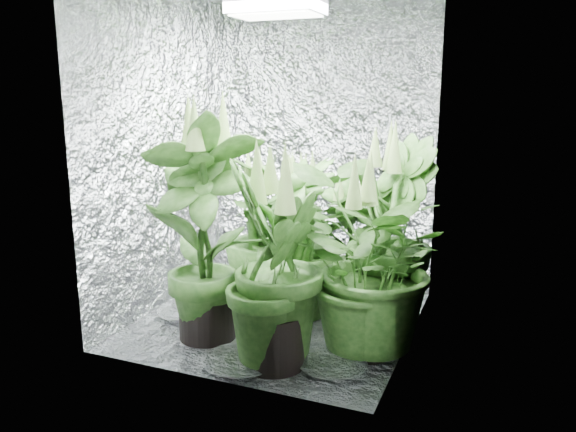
{
  "coord_description": "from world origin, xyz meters",
  "views": [
    {
      "loc": [
        1.29,
        -2.98,
        1.37
      ],
      "look_at": [
        0.07,
        0.0,
        0.66
      ],
      "focal_mm": 35.0,
      "sensor_mm": 36.0,
      "label": 1
    }
  ],
  "objects_px": {
    "plant_f": "(205,229)",
    "circulation_fan": "(382,301)",
    "plant_a": "(298,233)",
    "plant_b": "(350,239)",
    "plant_e": "(368,263)",
    "plant_g": "(273,268)",
    "grow_lamp": "(276,8)",
    "plant_c": "(390,235)",
    "plant_d": "(263,231)",
    "plant_h": "(298,240)"
  },
  "relations": [
    {
      "from": "plant_f",
      "to": "circulation_fan",
      "type": "relative_size",
      "value": 3.95
    },
    {
      "from": "plant_a",
      "to": "plant_b",
      "type": "relative_size",
      "value": 1.17
    },
    {
      "from": "plant_e",
      "to": "circulation_fan",
      "type": "height_order",
      "value": "plant_e"
    },
    {
      "from": "plant_f",
      "to": "plant_g",
      "type": "relative_size",
      "value": 1.19
    },
    {
      "from": "grow_lamp",
      "to": "plant_e",
      "type": "bearing_deg",
      "value": -21.38
    },
    {
      "from": "plant_c",
      "to": "plant_e",
      "type": "bearing_deg",
      "value": -92.95
    },
    {
      "from": "plant_d",
      "to": "plant_g",
      "type": "distance_m",
      "value": 0.92
    },
    {
      "from": "plant_c",
      "to": "plant_b",
      "type": "bearing_deg",
      "value": 131.28
    },
    {
      "from": "grow_lamp",
      "to": "plant_a",
      "type": "xyz_separation_m",
      "value": [
        -0.01,
        0.36,
        -1.36
      ]
    },
    {
      "from": "plant_e",
      "to": "plant_f",
      "type": "distance_m",
      "value": 0.91
    },
    {
      "from": "circulation_fan",
      "to": "plant_c",
      "type": "bearing_deg",
      "value": -38.71
    },
    {
      "from": "grow_lamp",
      "to": "plant_e",
      "type": "xyz_separation_m",
      "value": [
        0.62,
        -0.24,
        -1.32
      ]
    },
    {
      "from": "grow_lamp",
      "to": "plant_b",
      "type": "xyz_separation_m",
      "value": [
        0.29,
        0.57,
        -1.42
      ]
    },
    {
      "from": "plant_g",
      "to": "circulation_fan",
      "type": "bearing_deg",
      "value": 61.69
    },
    {
      "from": "grow_lamp",
      "to": "plant_g",
      "type": "xyz_separation_m",
      "value": [
        0.21,
        -0.54,
        -1.3
      ]
    },
    {
      "from": "grow_lamp",
      "to": "plant_f",
      "type": "distance_m",
      "value": 1.28
    },
    {
      "from": "plant_g",
      "to": "plant_b",
      "type": "bearing_deg",
      "value": 85.95
    },
    {
      "from": "plant_b",
      "to": "plant_g",
      "type": "height_order",
      "value": "plant_g"
    },
    {
      "from": "plant_a",
      "to": "plant_b",
      "type": "height_order",
      "value": "plant_a"
    },
    {
      "from": "plant_b",
      "to": "plant_f",
      "type": "height_order",
      "value": "plant_f"
    },
    {
      "from": "plant_c",
      "to": "plant_h",
      "type": "xyz_separation_m",
      "value": [
        -0.55,
        -0.06,
        -0.07
      ]
    },
    {
      "from": "plant_g",
      "to": "plant_h",
      "type": "relative_size",
      "value": 1.09
    },
    {
      "from": "grow_lamp",
      "to": "plant_f",
      "type": "relative_size",
      "value": 0.37
    },
    {
      "from": "plant_c",
      "to": "plant_g",
      "type": "relative_size",
      "value": 1.05
    },
    {
      "from": "grow_lamp",
      "to": "plant_d",
      "type": "xyz_separation_m",
      "value": [
        -0.22,
        0.27,
        -1.35
      ]
    },
    {
      "from": "plant_a",
      "to": "plant_g",
      "type": "xyz_separation_m",
      "value": [
        0.22,
        -0.9,
        0.06
      ]
    },
    {
      "from": "plant_g",
      "to": "plant_c",
      "type": "bearing_deg",
      "value": 59.17
    },
    {
      "from": "plant_e",
      "to": "plant_f",
      "type": "height_order",
      "value": "plant_f"
    },
    {
      "from": "plant_f",
      "to": "plant_g",
      "type": "distance_m",
      "value": 0.53
    },
    {
      "from": "grow_lamp",
      "to": "plant_b",
      "type": "height_order",
      "value": "grow_lamp"
    },
    {
      "from": "grow_lamp",
      "to": "circulation_fan",
      "type": "height_order",
      "value": "grow_lamp"
    },
    {
      "from": "plant_b",
      "to": "circulation_fan",
      "type": "xyz_separation_m",
      "value": [
        0.31,
        -0.38,
        -0.26
      ]
    },
    {
      "from": "grow_lamp",
      "to": "circulation_fan",
      "type": "xyz_separation_m",
      "value": [
        0.61,
        0.19,
        -1.68
      ]
    },
    {
      "from": "plant_c",
      "to": "plant_h",
      "type": "bearing_deg",
      "value": -173.41
    },
    {
      "from": "plant_c",
      "to": "plant_d",
      "type": "height_order",
      "value": "plant_c"
    },
    {
      "from": "grow_lamp",
      "to": "plant_c",
      "type": "distance_m",
      "value": 1.43
    },
    {
      "from": "plant_d",
      "to": "circulation_fan",
      "type": "distance_m",
      "value": 0.89
    },
    {
      "from": "grow_lamp",
      "to": "plant_g",
      "type": "relative_size",
      "value": 0.44
    },
    {
      "from": "plant_b",
      "to": "plant_c",
      "type": "bearing_deg",
      "value": -48.72
    },
    {
      "from": "plant_b",
      "to": "plant_e",
      "type": "height_order",
      "value": "plant_e"
    },
    {
      "from": "circulation_fan",
      "to": "grow_lamp",
      "type": "bearing_deg",
      "value": -177.44
    },
    {
      "from": "plant_a",
      "to": "plant_e",
      "type": "relative_size",
      "value": 0.87
    },
    {
      "from": "plant_g",
      "to": "plant_h",
      "type": "xyz_separation_m",
      "value": [
        -0.12,
        0.65,
        -0.03
      ]
    },
    {
      "from": "grow_lamp",
      "to": "plant_f",
      "type": "bearing_deg",
      "value": -125.96
    },
    {
      "from": "plant_d",
      "to": "plant_h",
      "type": "height_order",
      "value": "plant_h"
    },
    {
      "from": "plant_e",
      "to": "plant_a",
      "type": "bearing_deg",
      "value": 136.09
    },
    {
      "from": "plant_a",
      "to": "circulation_fan",
      "type": "distance_m",
      "value": 0.71
    },
    {
      "from": "plant_h",
      "to": "plant_e",
      "type": "bearing_deg",
      "value": -33.74
    },
    {
      "from": "plant_f",
      "to": "circulation_fan",
      "type": "height_order",
      "value": "plant_f"
    },
    {
      "from": "plant_a",
      "to": "plant_e",
      "type": "bearing_deg",
      "value": -43.91
    }
  ]
}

